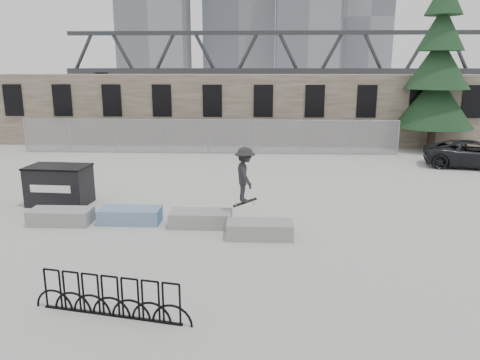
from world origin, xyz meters
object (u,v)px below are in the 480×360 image
Objects in this scene: planter_center_right at (201,218)px; dumpster at (59,185)px; planter_offset at (260,229)px; suv at (475,154)px; planter_far_left at (61,216)px; bike_rack at (110,297)px; planter_center_left at (130,215)px; spruce_tree at (438,71)px; skateboarder at (245,175)px.

planter_center_right is 6.05m from dumpster.
suv is at bearing 43.94° from planter_offset.
planter_offset is at bearing -8.47° from planter_far_left.
planter_far_left is at bearing 121.39° from bike_rack.
planter_center_left is (2.26, 0.22, 0.00)m from planter_far_left.
suv is at bearing 28.61° from planter_far_left.
spruce_tree is at bearing 49.80° from planter_center_right.
planter_center_left is 4.09m from skateboarder.
suv is at bearing -85.77° from spruce_tree.
planter_center_right is at bearing -5.80° from planter_center_left.
spruce_tree is 6.59m from suv.
planter_offset is 15.14m from suv.
skateboarder reaches higher than suv.
planter_far_left is at bearing -139.29° from spruce_tree.
planter_center_right is at bearing -0.28° from planter_far_left.
suv is (15.20, 9.31, 0.41)m from planter_center_left.
planter_offset is (6.56, -0.98, 0.00)m from planter_far_left.
spruce_tree is 2.35× the size of suv.
planter_offset is at bearing -19.02° from dumpster.
planter_far_left is 1.03× the size of skateboarder.
spruce_tree is at bearing 18.25° from suv.
planter_far_left is at bearing 74.92° from skateboarder.
spruce_tree is at bearing -52.16° from skateboarder.
suv reaches higher than planter_center_right.
dumpster is 1.19× the size of skateboarder.
skateboarder is (2.59, 5.72, 1.28)m from bike_rack.
planter_center_right is at bearing 140.70° from suv.
dumpster is at bearing 156.95° from planter_offset.
planter_offset is 5.64m from bike_rack.
dumpster is (-7.51, 3.20, 0.47)m from planter_offset.
planter_offset is at bearing -169.07° from skateboarder.
planter_far_left is at bearing -174.44° from planter_center_left.
skateboarder reaches higher than planter_center_left.
spruce_tree reaches higher than skateboarder.
spruce_tree is at bearing 56.31° from bike_rack.
bike_rack is at bearing -78.33° from planter_center_left.
planter_center_right is 0.17× the size of spruce_tree.
planter_center_left is at bearing -27.92° from dumpster.
bike_rack is (-1.16, -5.68, 0.17)m from planter_center_right.
bike_rack is (3.48, -5.70, 0.17)m from planter_far_left.
planter_center_right is 0.86× the size of dumpster.
skateboarder is at bearing 65.64° from bike_rack.
planter_offset is at bearing -15.53° from planter_center_left.
planter_center_right is 19.78m from spruce_tree.
planter_offset is 0.57× the size of bike_rack.
dumpster is (-3.21, 2.00, 0.47)m from planter_center_left.
planter_offset is 1.83m from skateboarder.
skateboarder is at bearing -13.36° from dumpster.
suv is (0.38, -5.17, -4.08)m from spruce_tree.
suv is (13.98, 15.23, 0.24)m from bike_rack.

